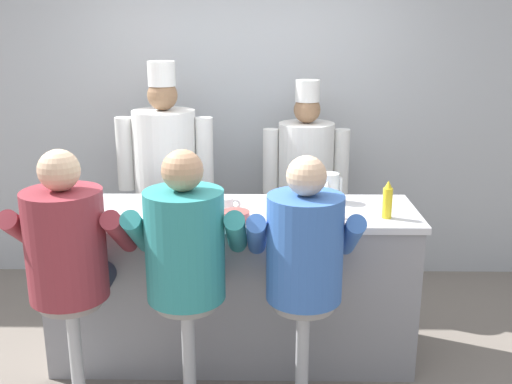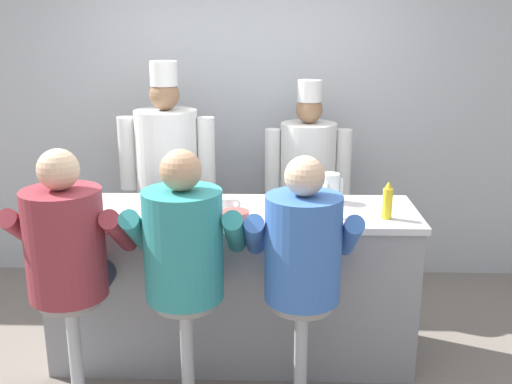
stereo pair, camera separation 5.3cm
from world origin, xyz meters
The scene contains 15 objects.
ground_plane centered at (0.00, 0.00, 0.00)m, with size 20.00×20.00×0.00m, color slate.
wall_back centered at (0.00, 1.70, 1.35)m, with size 10.00×0.06×2.70m.
diner_counter centered at (0.00, 0.33, 0.49)m, with size 2.25×0.67×0.98m.
ketchup_bottle_red centered at (0.55, 0.10, 1.09)m, with size 0.07×0.07×0.24m.
mustard_bottle_yellow centered at (0.91, 0.18, 1.09)m, with size 0.06×0.06×0.22m.
hot_sauce_bottle_orange centered at (0.64, 0.17, 1.05)m, with size 0.03×0.03×0.14m.
water_pitcher_clear centered at (0.61, 0.51, 1.07)m, with size 0.14×0.12×0.18m.
breakfast_plate centered at (-0.26, 0.35, 1.00)m, with size 0.24×0.24×0.05m.
cereal_bowl centered at (0.03, 0.13, 1.01)m, with size 0.16×0.16×0.05m.
coffee_mug_white centered at (-0.03, 0.29, 1.02)m, with size 0.13×0.09×0.09m.
diner_seated_maroon centered at (-0.82, -0.23, 0.93)m, with size 0.62×0.61×1.48m.
diner_seated_teal centered at (-0.21, -0.23, 0.93)m, with size 0.62×0.61×1.48m.
diner_seated_blue centered at (0.41, -0.23, 0.92)m, with size 0.60×0.59×1.45m.
cook_in_whites_near centered at (-0.53, 1.14, 1.00)m, with size 0.71×0.45×1.82m.
cook_in_whites_far centered at (0.51, 1.30, 0.92)m, with size 0.65×0.42×1.67m.
Camera 1 is at (0.19, -3.14, 2.08)m, focal length 42.00 mm.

